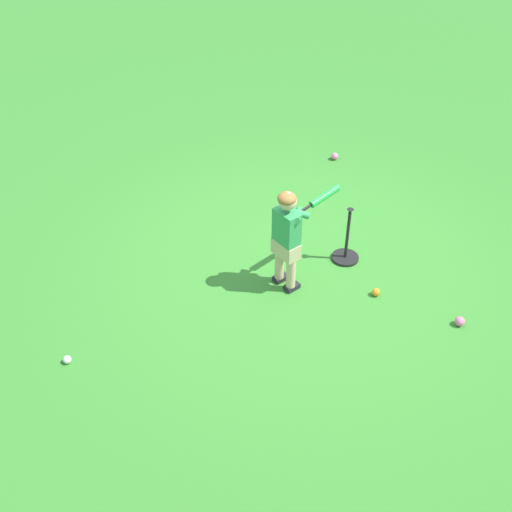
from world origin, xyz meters
TOP-DOWN VIEW (x-y plane):
  - ground_plane at (0.00, 0.00)m, footprint 40.00×40.00m
  - child_batter at (-0.31, 0.26)m, footprint 0.40×0.75m
  - play_ball_behind_batter at (1.71, -1.23)m, footprint 0.09×0.09m
  - play_ball_far_right at (-1.39, -1.01)m, footprint 0.09×0.09m
  - play_ball_by_bucket at (-0.76, -0.48)m, footprint 0.08×0.08m
  - play_ball_near_batter at (-0.61, 2.42)m, footprint 0.07×0.07m
  - batting_tee at (-0.16, -0.46)m, footprint 0.28×0.28m

SIDE VIEW (x-z plane):
  - ground_plane at x=0.00m, z-range 0.00..0.00m
  - play_ball_near_batter at x=-0.61m, z-range 0.00..0.07m
  - play_ball_by_bucket at x=-0.76m, z-range 0.00..0.08m
  - play_ball_behind_batter at x=1.71m, z-range 0.00..0.09m
  - play_ball_far_right at x=-1.39m, z-range 0.00..0.09m
  - batting_tee at x=-0.16m, z-range -0.21..0.41m
  - child_batter at x=-0.31m, z-range 0.11..1.19m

